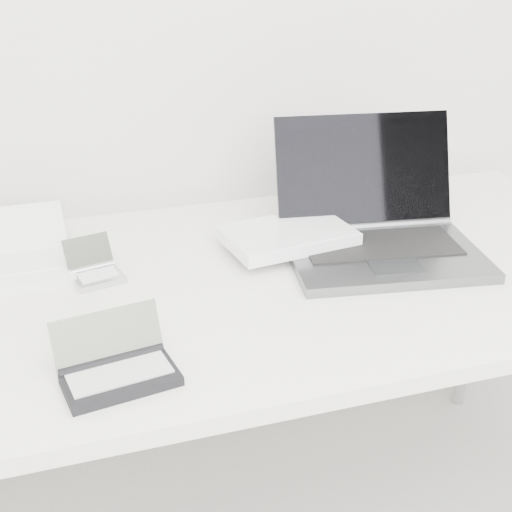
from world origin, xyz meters
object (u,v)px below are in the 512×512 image
object	(u,v)px
desk	(264,294)
palmtop_charcoal	(117,368)
laptop_large	(353,232)
netbook_open_white	(11,259)

from	to	relation	value
desk	palmtop_charcoal	xyz separation A→B (m)	(-0.32, -0.27, 0.06)
laptop_large	netbook_open_white	xyz separation A→B (m)	(-0.68, 0.13, -0.02)
netbook_open_white	palmtop_charcoal	world-z (taller)	palmtop_charcoal
laptop_large	palmtop_charcoal	bearing A→B (deg)	-140.54
laptop_large	netbook_open_white	distance (m)	0.69
desk	laptop_large	size ratio (longest dim) A/B	3.02
desk	laptop_large	distance (m)	0.23
laptop_large	palmtop_charcoal	distance (m)	0.61
laptop_large	palmtop_charcoal	world-z (taller)	laptop_large
desk	laptop_large	xyz separation A→B (m)	(0.21, 0.05, 0.09)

